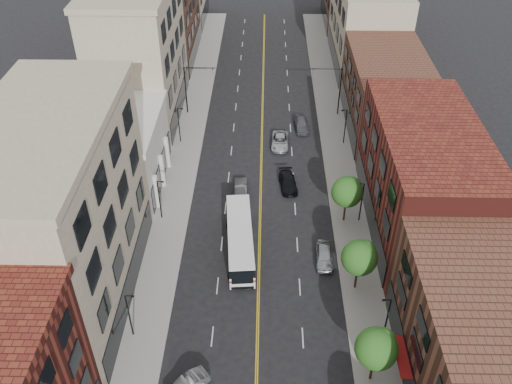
# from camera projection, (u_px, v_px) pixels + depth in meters

# --- Properties ---
(sidewalk_left) EXTENTS (4.00, 110.00, 0.15)m
(sidewalk_left) POSITION_uv_depth(u_px,v_px,m) (183.00, 162.00, 69.31)
(sidewalk_left) COLOR gray
(sidewalk_left) RESTS_ON ground
(sidewalk_right) EXTENTS (4.00, 110.00, 0.15)m
(sidewalk_right) POSITION_uv_depth(u_px,v_px,m) (340.00, 164.00, 68.99)
(sidewalk_right) COLOR gray
(sidewalk_right) RESTS_ON ground
(bldg_l_tanoffice) EXTENTS (10.00, 22.00, 18.00)m
(bldg_l_tanoffice) POSITION_uv_depth(u_px,v_px,m) (61.00, 220.00, 46.54)
(bldg_l_tanoffice) COLOR gray
(bldg_l_tanoffice) RESTS_ON ground
(bldg_l_white) EXTENTS (10.00, 14.00, 8.00)m
(bldg_l_white) POSITION_uv_depth(u_px,v_px,m) (117.00, 153.00, 63.86)
(bldg_l_white) COLOR silver
(bldg_l_white) RESTS_ON ground
(bldg_l_far_a) EXTENTS (10.00, 20.00, 18.00)m
(bldg_l_far_a) POSITION_uv_depth(u_px,v_px,m) (139.00, 55.00, 74.30)
(bldg_l_far_a) COLOR gray
(bldg_l_far_a) RESTS_ON ground
(bldg_l_far_b) EXTENTS (10.00, 20.00, 15.00)m
(bldg_l_far_b) POSITION_uv_depth(u_px,v_px,m) (163.00, 15.00, 91.08)
(bldg_l_far_b) COLOR brown
(bldg_l_far_b) RESTS_ON ground
(bldg_r_mid) EXTENTS (10.00, 22.00, 12.00)m
(bldg_r_mid) POSITION_uv_depth(u_px,v_px,m) (423.00, 178.00, 56.54)
(bldg_r_mid) COLOR #571C17
(bldg_r_mid) RESTS_ON ground
(bldg_r_far_a) EXTENTS (10.00, 20.00, 10.00)m
(bldg_r_far_a) POSITION_uv_depth(u_px,v_px,m) (387.00, 94.00, 73.81)
(bldg_r_far_a) COLOR brown
(bldg_r_far_a) RESTS_ON ground
(bldg_r_far_b) EXTENTS (10.00, 22.00, 14.00)m
(bldg_r_far_b) POSITION_uv_depth(u_px,v_px,m) (367.00, 24.00, 89.25)
(bldg_r_far_b) COLOR gray
(bldg_r_far_b) RESTS_ON ground
(tree_r_1) EXTENTS (3.40, 3.40, 5.59)m
(tree_r_1) POSITION_uv_depth(u_px,v_px,m) (377.00, 347.00, 41.99)
(tree_r_1) COLOR black
(tree_r_1) RESTS_ON sidewalk_right
(tree_r_2) EXTENTS (3.40, 3.40, 5.59)m
(tree_r_2) POSITION_uv_depth(u_px,v_px,m) (360.00, 257.00, 49.92)
(tree_r_2) COLOR black
(tree_r_2) RESTS_ON sidewalk_right
(tree_r_3) EXTENTS (3.40, 3.40, 5.59)m
(tree_r_3) POSITION_uv_depth(u_px,v_px,m) (348.00, 191.00, 57.86)
(tree_r_3) COLOR black
(tree_r_3) RESTS_ON sidewalk_right
(lamp_l_1) EXTENTS (0.81, 0.55, 5.05)m
(lamp_l_1) POSITION_uv_depth(u_px,v_px,m) (129.00, 313.00, 46.14)
(lamp_l_1) COLOR black
(lamp_l_1) RESTS_ON sidewalk_left
(lamp_l_2) EXTENTS (0.81, 0.55, 5.05)m
(lamp_l_2) POSITION_uv_depth(u_px,v_px,m) (160.00, 198.00, 58.83)
(lamp_l_2) COLOR black
(lamp_l_2) RESTS_ON sidewalk_left
(lamp_l_3) EXTENTS (0.81, 0.55, 5.05)m
(lamp_l_3) POSITION_uv_depth(u_px,v_px,m) (179.00, 123.00, 71.53)
(lamp_l_3) COLOR black
(lamp_l_3) RESTS_ON sidewalk_left
(lamp_r_1) EXTENTS (0.81, 0.55, 5.05)m
(lamp_r_1) POSITION_uv_depth(u_px,v_px,m) (387.00, 317.00, 45.79)
(lamp_r_1) COLOR black
(lamp_r_1) RESTS_ON sidewalk_right
(lamp_r_2) EXTENTS (0.81, 0.55, 5.05)m
(lamp_r_2) POSITION_uv_depth(u_px,v_px,m) (361.00, 200.00, 58.48)
(lamp_r_2) COLOR black
(lamp_r_2) RESTS_ON sidewalk_right
(lamp_r_3) EXTENTS (0.81, 0.55, 5.05)m
(lamp_r_3) POSITION_uv_depth(u_px,v_px,m) (345.00, 125.00, 71.18)
(lamp_r_3) COLOR black
(lamp_r_3) RESTS_ON sidewalk_right
(signal_mast_left) EXTENTS (4.49, 0.18, 7.20)m
(signal_mast_left) POSITION_uv_depth(u_px,v_px,m) (190.00, 84.00, 76.84)
(signal_mast_left) COLOR black
(signal_mast_left) RESTS_ON sidewalk_left
(signal_mast_right) EXTENTS (4.49, 0.18, 7.20)m
(signal_mast_right) POSITION_uv_depth(u_px,v_px,m) (335.00, 86.00, 76.51)
(signal_mast_right) COLOR black
(signal_mast_right) RESTS_ON sidewalk_right
(city_bus) EXTENTS (3.46, 11.56, 2.93)m
(city_bus) POSITION_uv_depth(u_px,v_px,m) (240.00, 238.00, 55.52)
(city_bus) COLOR silver
(city_bus) RESTS_ON ground
(car_parked_far) EXTENTS (1.92, 4.34, 1.45)m
(car_parked_far) POSITION_uv_depth(u_px,v_px,m) (324.00, 256.00, 54.88)
(car_parked_far) COLOR #9B9DA2
(car_parked_far) RESTS_ON ground
(car_lane_behind) EXTENTS (1.59, 4.11, 1.33)m
(car_lane_behind) POSITION_uv_depth(u_px,v_px,m) (241.00, 188.00, 64.09)
(car_lane_behind) COLOR #525257
(car_lane_behind) RESTS_ON ground
(car_lane_a) EXTENTS (2.44, 4.82, 1.34)m
(car_lane_a) POSITION_uv_depth(u_px,v_px,m) (288.00, 182.00, 64.90)
(car_lane_a) COLOR black
(car_lane_a) RESTS_ON ground
(car_lane_b) EXTENTS (2.44, 4.99, 1.37)m
(car_lane_b) POSITION_uv_depth(u_px,v_px,m) (280.00, 141.00, 72.23)
(car_lane_b) COLOR silver
(car_lane_b) RESTS_ON ground
(car_lane_c) EXTENTS (2.18, 4.64, 1.54)m
(car_lane_c) POSITION_uv_depth(u_px,v_px,m) (301.00, 124.00, 75.63)
(car_lane_c) COLOR #515257
(car_lane_c) RESTS_ON ground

